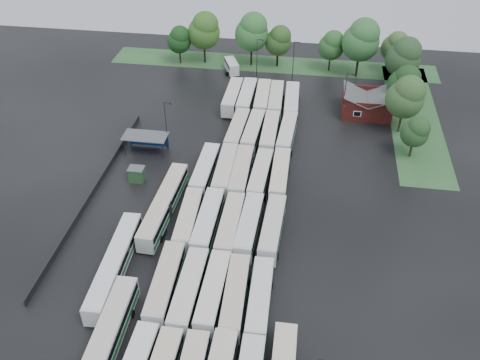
# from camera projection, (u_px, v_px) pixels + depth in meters

# --- Properties ---
(ground) EXTENTS (160.00, 160.00, 0.00)m
(ground) POSITION_uv_depth(u_px,v_px,m) (215.00, 238.00, 81.23)
(ground) COLOR black
(ground) RESTS_ON ground
(brick_building) EXTENTS (10.07, 8.60, 5.39)m
(brick_building) POSITION_uv_depth(u_px,v_px,m) (366.00, 106.00, 111.33)
(brick_building) COLOR maroon
(brick_building) RESTS_ON ground
(wash_shed) EXTENTS (8.20, 4.20, 3.58)m
(wash_shed) POSITION_uv_depth(u_px,v_px,m) (146.00, 137.00, 99.12)
(wash_shed) COLOR #2D2D30
(wash_shed) RESTS_ON ground
(utility_hut) EXTENTS (2.70, 2.20, 2.62)m
(utility_hut) POSITION_uv_depth(u_px,v_px,m) (137.00, 174.00, 92.47)
(utility_hut) COLOR #234D26
(utility_hut) RESTS_ON ground
(grass_strip_north) EXTENTS (80.00, 10.00, 0.01)m
(grass_strip_north) POSITION_uv_depth(u_px,v_px,m) (272.00, 64.00, 132.67)
(grass_strip_north) COLOR #305F2F
(grass_strip_north) RESTS_ON ground
(grass_strip_east) EXTENTS (10.00, 50.00, 0.01)m
(grass_strip_east) POSITION_uv_depth(u_px,v_px,m) (414.00, 117.00, 111.24)
(grass_strip_east) COLOR #305F2F
(grass_strip_east) RESTS_ON ground
(west_fence) EXTENTS (0.10, 50.00, 1.20)m
(west_fence) POSITION_uv_depth(u_px,v_px,m) (95.00, 190.00, 89.95)
(west_fence) COLOR #2D2D30
(west_fence) RESTS_ON ground
(bus_r1c0) EXTENTS (3.33, 13.52, 3.74)m
(bus_r1c0) POSITION_uv_depth(u_px,v_px,m) (165.00, 284.00, 70.93)
(bus_r1c0) COLOR silver
(bus_r1c0) RESTS_ON ground
(bus_r1c1) EXTENTS (2.90, 13.35, 3.71)m
(bus_r1c1) POSITION_uv_depth(u_px,v_px,m) (189.00, 291.00, 69.98)
(bus_r1c1) COLOR silver
(bus_r1c1) RESTS_ON ground
(bus_r1c2) EXTENTS (2.75, 12.89, 3.59)m
(bus_r1c2) POSITION_uv_depth(u_px,v_px,m) (213.00, 292.00, 69.87)
(bus_r1c2) COLOR silver
(bus_r1c2) RESTS_ON ground
(bus_r1c3) EXTENTS (3.21, 12.89, 3.56)m
(bus_r1c3) POSITION_uv_depth(u_px,v_px,m) (235.00, 296.00, 69.34)
(bus_r1c3) COLOR silver
(bus_r1c3) RESTS_ON ground
(bus_r1c4) EXTENTS (3.01, 12.79, 3.54)m
(bus_r1c4) POSITION_uv_depth(u_px,v_px,m) (260.00, 300.00, 68.91)
(bus_r1c4) COLOR silver
(bus_r1c4) RESTS_ON ground
(bus_r2c0) EXTENTS (3.27, 12.79, 3.53)m
(bus_r2c0) POSITION_uv_depth(u_px,v_px,m) (189.00, 220.00, 81.72)
(bus_r2c0) COLOR silver
(bus_r2c0) RESTS_ON ground
(bus_r2c1) EXTENTS (2.87, 13.40, 3.73)m
(bus_r2c1) POSITION_uv_depth(u_px,v_px,m) (208.00, 222.00, 81.11)
(bus_r2c1) COLOR silver
(bus_r2c1) RESTS_ON ground
(bus_r2c2) EXTENTS (2.77, 12.95, 3.60)m
(bus_r2c2) POSITION_uv_depth(u_px,v_px,m) (230.00, 226.00, 80.49)
(bus_r2c2) COLOR silver
(bus_r2c2) RESTS_ON ground
(bus_r2c3) EXTENTS (3.08, 13.12, 3.63)m
(bus_r2c3) POSITION_uv_depth(u_px,v_px,m) (249.00, 226.00, 80.40)
(bus_r2c3) COLOR silver
(bus_r2c3) RESTS_ON ground
(bus_r2c4) EXTENTS (3.13, 13.12, 3.63)m
(bus_r2c4) POSITION_uv_depth(u_px,v_px,m) (272.00, 228.00, 80.01)
(bus_r2c4) COLOR silver
(bus_r2c4) RESTS_ON ground
(bus_r3c0) EXTENTS (2.92, 13.13, 3.65)m
(bus_r3c0) POSITION_uv_depth(u_px,v_px,m) (205.00, 170.00, 92.20)
(bus_r3c0) COLOR silver
(bus_r3c0) RESTS_ON ground
(bus_r3c1) EXTENTS (3.06, 13.27, 3.68)m
(bus_r3c1) POSITION_uv_depth(u_px,v_px,m) (225.00, 171.00, 92.04)
(bus_r3c1) COLOR silver
(bus_r3c1) RESTS_ON ground
(bus_r3c2) EXTENTS (3.07, 13.39, 3.71)m
(bus_r3c2) POSITION_uv_depth(u_px,v_px,m) (241.00, 173.00, 91.45)
(bus_r3c2) COLOR silver
(bus_r3c2) RESTS_ON ground
(bus_r3c3) EXTENTS (3.14, 12.95, 3.58)m
(bus_r3c3) POSITION_uv_depth(u_px,v_px,m) (260.00, 176.00, 90.98)
(bus_r3c3) COLOR silver
(bus_r3c3) RESTS_ON ground
(bus_r3c4) EXTENTS (2.92, 13.10, 3.64)m
(bus_r3c4) POSITION_uv_depth(u_px,v_px,m) (280.00, 176.00, 90.94)
(bus_r3c4) COLOR silver
(bus_r3c4) RESTS_ON ground
(bus_r4c1) EXTENTS (3.22, 13.07, 3.61)m
(bus_r4c1) POSITION_uv_depth(u_px,v_px,m) (237.00, 131.00, 102.87)
(bus_r4c1) COLOR silver
(bus_r4c1) RESTS_ON ground
(bus_r4c2) EXTENTS (3.27, 12.97, 3.58)m
(bus_r4c2) POSITION_uv_depth(u_px,v_px,m) (253.00, 132.00, 102.62)
(bus_r4c2) COLOR silver
(bus_r4c2) RESTS_ON ground
(bus_r4c3) EXTENTS (2.85, 13.09, 3.64)m
(bus_r4c3) POSITION_uv_depth(u_px,v_px,m) (270.00, 134.00, 102.07)
(bus_r4c3) COLOR silver
(bus_r4c3) RESTS_ON ground
(bus_r4c4) EXTENTS (3.26, 12.95, 3.58)m
(bus_r4c4) POSITION_uv_depth(u_px,v_px,m) (287.00, 134.00, 101.87)
(bus_r4c4) COLOR silver
(bus_r4c4) RESTS_ON ground
(bus_r5c0) EXTENTS (2.82, 13.12, 3.65)m
(bus_r5c0) POSITION_uv_depth(u_px,v_px,m) (233.00, 97.00, 114.22)
(bus_r5c0) COLOR silver
(bus_r5c0) RESTS_ON ground
(bus_r5c1) EXTENTS (2.87, 13.41, 3.73)m
(bus_r5c1) POSITION_uv_depth(u_px,v_px,m) (247.00, 98.00, 113.80)
(bus_r5c1) COLOR silver
(bus_r5c1) RESTS_ON ground
(bus_r5c2) EXTENTS (3.25, 13.25, 3.66)m
(bus_r5c2) POSITION_uv_depth(u_px,v_px,m) (262.00, 99.00, 113.50)
(bus_r5c2) COLOR silver
(bus_r5c2) RESTS_ON ground
(bus_r5c3) EXTENTS (3.27, 13.21, 3.65)m
(bus_r5c3) POSITION_uv_depth(u_px,v_px,m) (276.00, 100.00, 113.00)
(bus_r5c3) COLOR silver
(bus_r5c3) RESTS_ON ground
(bus_r5c4) EXTENTS (3.29, 13.43, 3.71)m
(bus_r5c4) POSITION_uv_depth(u_px,v_px,m) (292.00, 102.00, 112.24)
(bus_r5c4) COLOR silver
(bus_r5c4) RESTS_ON ground
(artic_bus_west_a) EXTENTS (3.27, 19.84, 3.67)m
(artic_bus_west_a) POSITION_uv_depth(u_px,v_px,m) (104.00, 347.00, 62.99)
(artic_bus_west_a) COLOR silver
(artic_bus_west_a) RESTS_ON ground
(artic_bus_west_b) EXTENTS (3.39, 19.41, 3.59)m
(artic_bus_west_b) POSITION_uv_depth(u_px,v_px,m) (164.00, 205.00, 84.53)
(artic_bus_west_b) COLOR silver
(artic_bus_west_b) RESTS_ON ground
(artic_bus_west_c) EXTENTS (3.43, 19.20, 3.55)m
(artic_bus_west_c) POSITION_uv_depth(u_px,v_px,m) (115.00, 265.00, 73.93)
(artic_bus_west_c) COLOR silver
(artic_bus_west_c) RESTS_ON ground
(minibus) EXTENTS (4.51, 6.72, 2.76)m
(minibus) POSITION_uv_depth(u_px,v_px,m) (232.00, 66.00, 128.26)
(minibus) COLOR white
(minibus) RESTS_ON ground
(tree_north_0) EXTENTS (5.83, 5.83, 9.66)m
(tree_north_0) POSITION_uv_depth(u_px,v_px,m) (179.00, 39.00, 129.42)
(tree_north_0) COLOR #342114
(tree_north_0) RESTS_ON ground
(tree_north_1) EXTENTS (7.85, 7.85, 13.00)m
(tree_north_1) POSITION_uv_depth(u_px,v_px,m) (204.00, 30.00, 128.50)
(tree_north_1) COLOR black
(tree_north_1) RESTS_ON ground
(tree_north_2) EXTENTS (8.07, 8.07, 13.37)m
(tree_north_2) POSITION_uv_depth(u_px,v_px,m) (252.00, 31.00, 127.11)
(tree_north_2) COLOR black
(tree_north_2) RESTS_ON ground
(tree_north_3) EXTENTS (6.32, 6.32, 10.46)m
(tree_north_3) POSITION_uv_depth(u_px,v_px,m) (279.00, 40.00, 127.60)
(tree_north_3) COLOR black
(tree_north_3) RESTS_ON ground
(tree_north_4) EXTENTS (6.12, 6.12, 10.14)m
(tree_north_4) POSITION_uv_depth(u_px,v_px,m) (332.00, 45.00, 125.69)
(tree_north_4) COLOR black
(tree_north_4) RESTS_ON ground
(tree_north_5) EXTENTS (8.60, 8.60, 14.24)m
(tree_north_5) POSITION_uv_depth(u_px,v_px,m) (362.00, 39.00, 121.57)
(tree_north_5) COLOR black
(tree_north_5) RESTS_ON ground
(tree_north_6) EXTENTS (6.23, 6.23, 10.31)m
(tree_north_6) POSITION_uv_depth(u_px,v_px,m) (395.00, 46.00, 124.79)
(tree_north_6) COLOR black
(tree_north_6) RESTS_ON ground
(tree_east_0) EXTENTS (5.11, 5.11, 8.46)m
(tree_east_0) POSITION_uv_depth(u_px,v_px,m) (416.00, 131.00, 96.05)
(tree_east_0) COLOR #36291D
(tree_east_0) RESTS_ON ground
(tree_east_1) EXTENTS (7.36, 7.36, 12.19)m
(tree_east_1) POSITION_uv_depth(u_px,v_px,m) (406.00, 97.00, 101.80)
(tree_east_1) COLOR #3C2C1D
(tree_east_1) RESTS_ON ground
(tree_east_2) EXTENTS (6.55, 6.55, 10.84)m
(tree_east_2) POSITION_uv_depth(u_px,v_px,m) (405.00, 83.00, 108.54)
(tree_east_2) COLOR black
(tree_east_2) RESTS_ON ground
(tree_east_3) EXTENTS (7.70, 7.70, 12.76)m
(tree_east_3) POSITION_uv_depth(u_px,v_px,m) (404.00, 57.00, 116.07)
(tree_east_3) COLOR black
(tree_east_3) RESTS_ON ground
(tree_east_4) EXTENTS (5.97, 5.97, 9.89)m
(tree_east_4) POSITION_uv_depth(u_px,v_px,m) (408.00, 57.00, 120.37)
(tree_east_4) COLOR #2E2116
(tree_east_4) RESTS_ON ground
(lamp_post_ne) EXTENTS (1.57, 0.31, 10.22)m
(lamp_post_ne) POSITION_uv_depth(u_px,v_px,m) (345.00, 93.00, 107.15)
(lamp_post_ne) COLOR #2D2D30
(lamp_post_ne) RESTS_ON ground
(lamp_post_nw) EXTENTS (1.53, 0.30, 9.92)m
(lamp_post_nw) POSITION_uv_depth(u_px,v_px,m) (167.00, 122.00, 98.10)
(lamp_post_nw) COLOR #2D2D30
(lamp_post_nw) RESTS_ON ground
(lamp_post_back_w) EXTENTS (1.55, 0.30, 10.05)m
(lamp_post_back_w) POSITION_uv_depth(u_px,v_px,m) (258.00, 57.00, 121.91)
(lamp_post_back_w) COLOR #2D2D30
(lamp_post_back_w) RESTS_ON ground
(lamp_post_back_e) EXTENTS (1.49, 0.29, 9.69)m
(lamp_post_back_e) POSITION_uv_depth(u_px,v_px,m) (294.00, 59.00, 121.46)
(lamp_post_back_e) COLOR #2D2D30
(lamp_post_back_e) RESTS_ON ground
(puddle_0) EXTENTS (5.43, 5.43, 0.01)m
(puddle_0) POSITION_uv_depth(u_px,v_px,m) (171.00, 350.00, 65.01)
(puddle_0) COLOR black
(puddle_0) RESTS_ON ground
(puddle_2) EXTENTS (6.79, 6.79, 0.01)m
(puddle_2) POSITION_uv_depth(u_px,v_px,m) (145.00, 233.00, 82.18)
(puddle_2) COLOR black
(puddle_2) RESTS_ON ground
(puddle_3) EXTENTS (3.25, 3.25, 0.01)m
(puddle_3) POSITION_uv_depth(u_px,v_px,m) (231.00, 262.00, 77.08)
(puddle_3) COLOR black
(puddle_3) RESTS_ON ground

